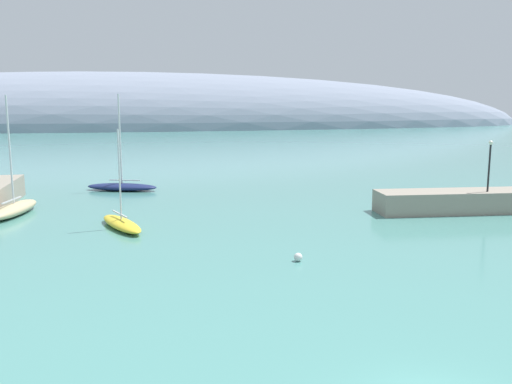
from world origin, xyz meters
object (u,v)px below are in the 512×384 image
object	(u,v)px
sailboat_sand_near_shore	(14,208)
harbor_lamp_post	(490,160)
sailboat_navy_mid_mooring	(122,186)
sailboat_yellow_outer_mooring	(122,223)
mooring_buoy_white	(298,257)

from	to	relation	value
sailboat_sand_near_shore	harbor_lamp_post	size ratio (longest dim) A/B	2.29
sailboat_sand_near_shore	harbor_lamp_post	world-z (taller)	sailboat_sand_near_shore
harbor_lamp_post	sailboat_navy_mid_mooring	bearing A→B (deg)	147.93
sailboat_yellow_outer_mooring	sailboat_navy_mid_mooring	bearing A→B (deg)	160.63
sailboat_navy_mid_mooring	sailboat_yellow_outer_mooring	xyz separation A→B (m)	(0.42, -18.37, -0.11)
sailboat_yellow_outer_mooring	harbor_lamp_post	distance (m)	30.81
sailboat_yellow_outer_mooring	harbor_lamp_post	bearing A→B (deg)	67.43
harbor_lamp_post	sailboat_sand_near_shore	bearing A→B (deg)	168.57
sailboat_navy_mid_mooring	harbor_lamp_post	size ratio (longest dim) A/B	2.36
sailboat_yellow_outer_mooring	mooring_buoy_white	size ratio (longest dim) A/B	14.63
sailboat_navy_mid_mooring	mooring_buoy_white	world-z (taller)	sailboat_navy_mid_mooring
sailboat_sand_near_shore	mooring_buoy_white	world-z (taller)	sailboat_sand_near_shore
sailboat_navy_mid_mooring	harbor_lamp_post	distance (m)	36.72
sailboat_sand_near_shore	sailboat_navy_mid_mooring	xyz separation A→B (m)	(8.57, 11.39, -0.07)
mooring_buoy_white	harbor_lamp_post	size ratio (longest dim) A/B	0.12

